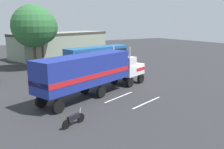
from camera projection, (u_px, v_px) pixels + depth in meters
ground_plane at (132, 84)px, 28.90m from camera, size 120.00×120.00×0.00m
lane_stripe_near at (119, 97)px, 23.79m from camera, size 4.21×1.60×0.01m
lane_stripe_mid at (147, 102)px, 22.18m from camera, size 4.26×1.41×0.01m
semi_truck at (93, 70)px, 23.88m from camera, size 14.16×7.11×4.50m
person_bystander at (85, 79)px, 27.22m from camera, size 0.38×0.48×1.63m
parked_bus at (98, 55)px, 37.72m from camera, size 11.29×4.78×3.40m
motorcycle at (74, 119)px, 17.23m from camera, size 2.00×0.85×1.12m
tree_left at (33, 26)px, 36.57m from camera, size 6.40×6.40×9.71m
tree_center at (41, 27)px, 42.72m from camera, size 5.77×5.77×9.11m
building_backdrop at (62, 43)px, 52.33m from camera, size 22.80×13.05×4.92m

